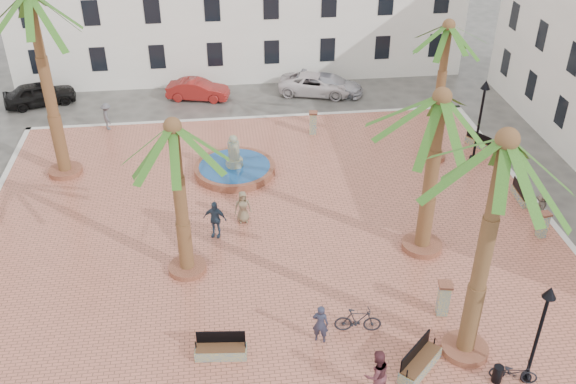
% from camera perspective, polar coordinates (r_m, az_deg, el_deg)
% --- Properties ---
extents(ground, '(120.00, 120.00, 0.00)m').
position_cam_1_polar(ground, '(29.64, -1.92, -2.74)').
color(ground, '#56544F').
rests_on(ground, ground).
extents(plaza, '(26.00, 22.00, 0.15)m').
position_cam_1_polar(plaza, '(29.60, -1.92, -2.62)').
color(plaza, '#C87057').
rests_on(plaza, ground).
extents(kerb_n, '(26.30, 0.30, 0.16)m').
position_cam_1_polar(kerb_n, '(39.11, -3.38, 6.56)').
color(kerb_n, silver).
rests_on(kerb_n, ground).
extents(kerb_e, '(0.30, 22.30, 0.16)m').
position_cam_1_polar(kerb_e, '(33.07, 21.12, -0.92)').
color(kerb_e, silver).
rests_on(kerb_e, ground).
extents(building_north, '(30.40, 7.40, 9.50)m').
position_cam_1_polar(building_north, '(45.92, -4.37, 16.69)').
color(building_north, white).
rests_on(building_north, ground).
extents(fountain, '(4.16, 4.16, 2.15)m').
position_cam_1_polar(fountain, '(33.16, -4.77, 2.19)').
color(fountain, '#98533B').
rests_on(fountain, plaza).
extents(palm_nw, '(5.53, 5.53, 9.60)m').
position_cam_1_polar(palm_nw, '(31.97, -21.79, 14.45)').
color(palm_nw, '#98533B').
rests_on(palm_nw, plaza).
extents(palm_sw, '(5.05, 5.05, 6.93)m').
position_cam_1_polar(palm_sw, '(23.80, -10.05, 4.02)').
color(palm_sw, '#98533B').
rests_on(palm_sw, plaza).
extents(palm_s, '(5.34, 5.34, 8.77)m').
position_cam_1_polar(palm_s, '(19.66, 18.47, 2.07)').
color(palm_s, '#98533B').
rests_on(palm_s, plaza).
extents(palm_e, '(5.61, 5.61, 7.44)m').
position_cam_1_polar(palm_e, '(25.28, 13.29, 6.38)').
color(palm_e, '#98533B').
rests_on(palm_e, plaza).
extents(palm_ne, '(4.74, 4.74, 7.56)m').
position_cam_1_polar(palm_ne, '(32.83, 13.92, 12.84)').
color(palm_ne, '#98533B').
rests_on(palm_ne, plaza).
extents(bench_s, '(1.85, 0.72, 0.95)m').
position_cam_1_polar(bench_s, '(23.08, -5.97, -13.81)').
color(bench_s, gray).
rests_on(bench_s, plaza).
extents(bench_se, '(1.84, 1.81, 1.05)m').
position_cam_1_polar(bench_se, '(22.95, 11.62, -14.70)').
color(bench_se, gray).
rests_on(bench_se, plaza).
extents(bench_e, '(0.60, 1.67, 0.87)m').
position_cam_1_polar(bench_e, '(32.86, 20.05, -0.26)').
color(bench_e, gray).
rests_on(bench_e, plaza).
extents(bench_ne, '(1.31, 1.71, 0.89)m').
position_cam_1_polar(bench_ne, '(37.11, 16.69, 4.24)').
color(bench_ne, gray).
rests_on(bench_ne, plaza).
extents(lamppost_s, '(0.44, 0.44, 4.03)m').
position_cam_1_polar(lamppost_s, '(21.99, 21.69, -10.45)').
color(lamppost_s, black).
rests_on(lamppost_s, plaza).
extents(lamppost_e, '(0.49, 0.49, 4.53)m').
position_cam_1_polar(lamppost_e, '(34.43, 16.86, 7.23)').
color(lamppost_e, black).
rests_on(lamppost_e, plaza).
extents(bollard_se, '(0.60, 0.60, 1.43)m').
position_cam_1_polar(bollard_se, '(24.89, 13.66, -9.14)').
color(bollard_se, gray).
rests_on(bollard_se, plaza).
extents(bollard_n, '(0.56, 0.56, 1.36)m').
position_cam_1_polar(bollard_n, '(36.79, 2.24, 6.20)').
color(bollard_n, gray).
rests_on(bollard_n, plaza).
extents(bollard_e, '(0.50, 0.50, 1.24)m').
position_cam_1_polar(bollard_e, '(30.28, 21.73, -2.68)').
color(bollard_e, gray).
rests_on(bollard_e, plaza).
extents(litter_bin, '(0.34, 0.34, 0.66)m').
position_cam_1_polar(litter_bin, '(23.23, 18.13, -15.12)').
color(litter_bin, black).
rests_on(litter_bin, plaza).
extents(cyclist_a, '(0.68, 0.57, 1.61)m').
position_cam_1_polar(cyclist_a, '(23.15, 2.90, -11.61)').
color(cyclist_a, '#292C41').
rests_on(cyclist_a, plaza).
extents(bicycle_a, '(1.65, 0.99, 0.82)m').
position_cam_1_polar(bicycle_a, '(23.34, 19.42, -14.85)').
color(bicycle_a, black).
rests_on(bicycle_a, plaza).
extents(cyclist_b, '(1.07, 0.94, 1.86)m').
position_cam_1_polar(cyclist_b, '(21.53, 7.87, -15.73)').
color(cyclist_b, '#58272E').
rests_on(cyclist_b, plaza).
extents(bicycle_b, '(1.77, 0.71, 1.03)m').
position_cam_1_polar(bicycle_b, '(23.80, 6.24, -11.27)').
color(bicycle_b, black).
rests_on(bicycle_b, plaza).
extents(pedestrian_fountain_a, '(0.79, 0.54, 1.56)m').
position_cam_1_polar(pedestrian_fountain_a, '(29.10, -4.04, -1.33)').
color(pedestrian_fountain_a, '#7C6B4F').
rests_on(pedestrian_fountain_a, plaza).
extents(pedestrian_fountain_b, '(1.13, 0.74, 1.78)m').
position_cam_1_polar(pedestrian_fountain_b, '(28.21, -6.51, -2.40)').
color(pedestrian_fountain_b, '#2D4156').
rests_on(pedestrian_fountain_b, plaza).
extents(pedestrian_north, '(0.89, 1.18, 1.62)m').
position_cam_1_polar(pedestrian_north, '(38.69, -15.79, 6.49)').
color(pedestrian_north, '#56565C').
rests_on(pedestrian_north, plaza).
extents(pedestrian_east, '(1.02, 1.50, 1.55)m').
position_cam_1_polar(pedestrian_east, '(31.27, 21.58, -1.19)').
color(pedestrian_east, gray).
rests_on(pedestrian_east, plaza).
extents(car_black, '(4.66, 2.96, 1.48)m').
position_cam_1_polar(car_black, '(43.64, -21.21, 8.14)').
color(car_black, black).
rests_on(car_black, ground).
extents(car_red, '(4.16, 2.22, 1.30)m').
position_cam_1_polar(car_red, '(41.97, -8.01, 9.00)').
color(car_red, maroon).
rests_on(car_red, ground).
extents(car_silver, '(4.61, 3.36, 1.24)m').
position_cam_1_polar(car_silver, '(42.56, 3.82, 9.53)').
color(car_silver, silver).
rests_on(car_silver, ground).
extents(car_white, '(5.26, 3.47, 1.34)m').
position_cam_1_polar(car_white, '(42.38, 2.52, 9.55)').
color(car_white, silver).
rests_on(car_white, ground).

